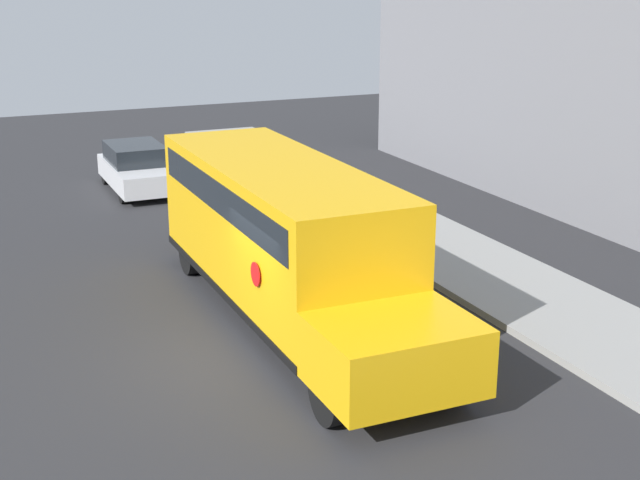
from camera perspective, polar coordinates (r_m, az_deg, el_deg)
ground_plane at (r=16.35m, az=-4.75°, el=-7.48°), size 60.00×60.00×0.00m
sidewalk_strip at (r=19.25m, az=13.86°, el=-3.82°), size 44.00×3.00×0.15m
school_bus at (r=17.69m, az=-2.26°, el=0.53°), size 9.98×2.57×3.05m
parked_car at (r=28.63m, az=-11.63°, el=4.53°), size 4.11×1.75×1.45m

